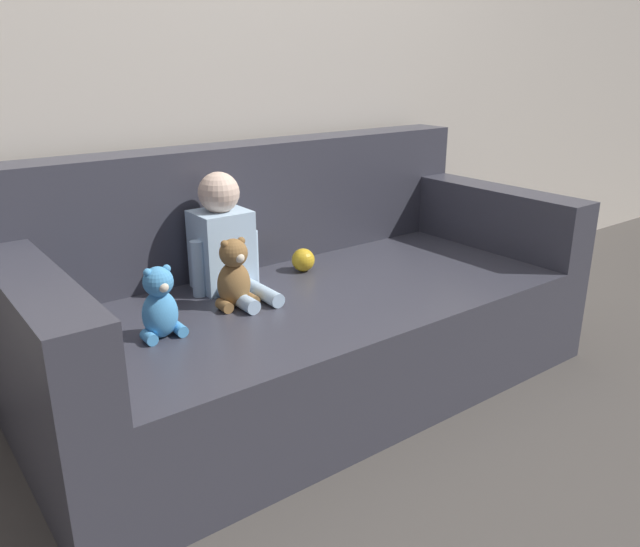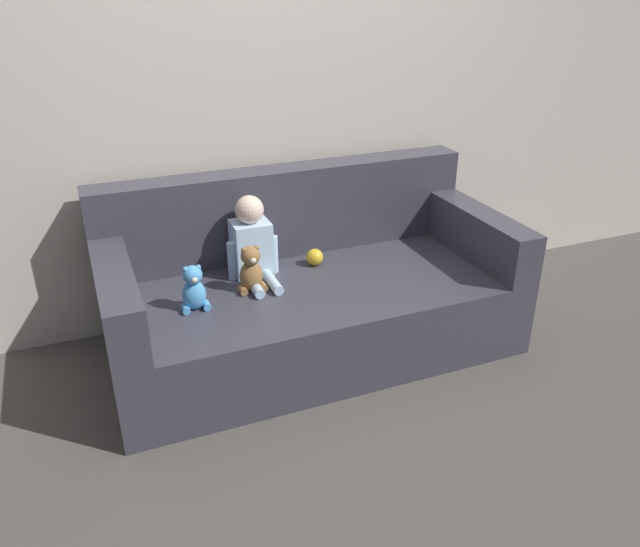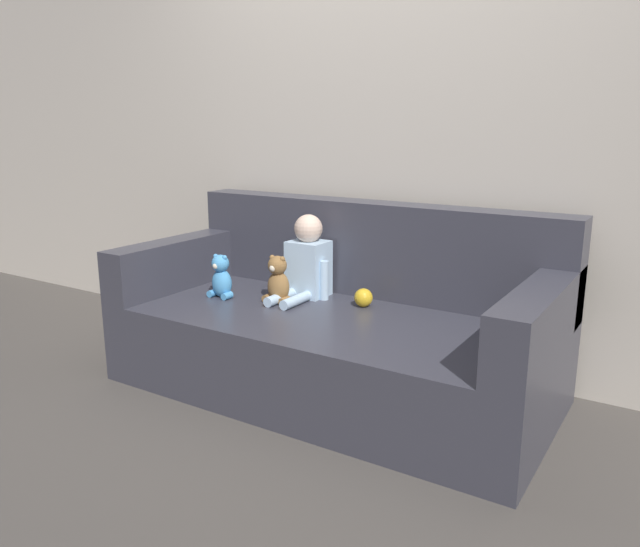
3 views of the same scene
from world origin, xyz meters
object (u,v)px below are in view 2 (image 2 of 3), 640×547
person_baby (252,243)px  couch (307,291)px  teddy_bear_brown (251,270)px  toy_ball (315,257)px  plush_toy_side (194,289)px

person_baby → couch: bearing=-23.9°
teddy_bear_brown → couch: bearing=10.5°
couch → person_baby: (-0.25, 0.11, 0.27)m
couch → toy_ball: (0.08, 0.10, 0.14)m
person_baby → teddy_bear_brown: person_baby is taller
plush_toy_side → toy_ball: plush_toy_side is taller
teddy_bear_brown → toy_ball: 0.43m
person_baby → plush_toy_side: person_baby is taller
plush_toy_side → toy_ball: bearing=19.1°
couch → person_baby: bearing=156.1°
toy_ball → plush_toy_side: bearing=-160.9°
teddy_bear_brown → person_baby: bearing=71.1°
person_baby → teddy_bear_brown: (-0.06, -0.17, -0.06)m
couch → person_baby: size_ratio=4.87×
person_baby → plush_toy_side: 0.44m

